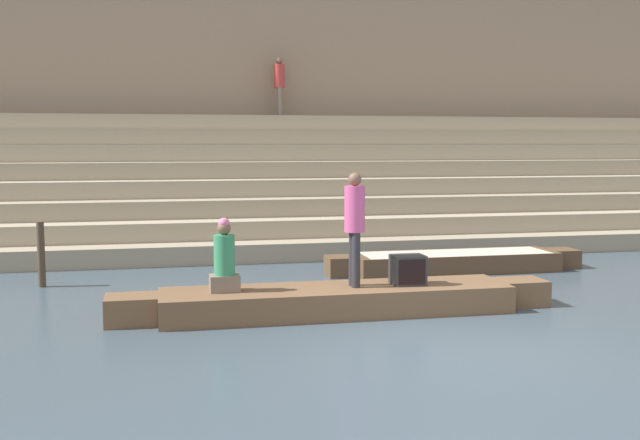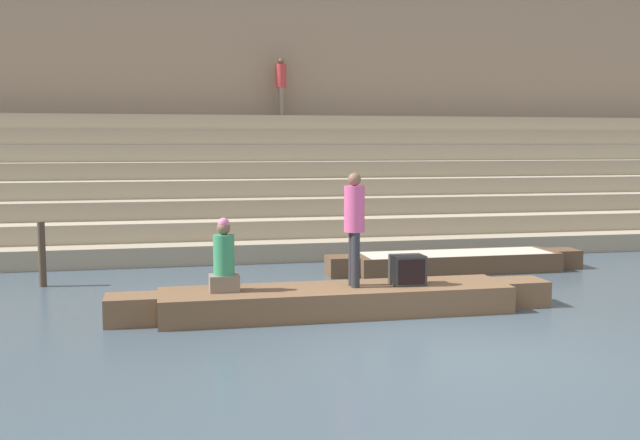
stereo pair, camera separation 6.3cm
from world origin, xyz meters
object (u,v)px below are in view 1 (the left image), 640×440
person_standing (355,221)px  moored_boat_shore (455,261)px  mooring_post (41,254)px  person_on_steps (279,82)px  person_rowing (224,261)px  rowboat_main (337,299)px  tv_set (408,270)px

person_standing → moored_boat_shore: size_ratio=0.33×
moored_boat_shore → mooring_post: mooring_post is taller
person_on_steps → mooring_post: bearing=-114.1°
person_standing → person_rowing: bearing=-168.2°
rowboat_main → tv_set: (1.12, -0.02, 0.42)m
rowboat_main → person_rowing: person_rowing is taller
tv_set → mooring_post: (-5.80, 3.21, -0.04)m
rowboat_main → person_standing: (0.27, 0.00, 1.19)m
person_standing → tv_set: (0.85, -0.02, -0.78)m
person_standing → person_on_steps: person_on_steps is taller
tv_set → moored_boat_shore: tv_set is taller
person_rowing → moored_boat_shore: (4.89, 3.07, -0.65)m
rowboat_main → person_on_steps: bearing=86.3°
tv_set → person_on_steps: 11.18m
tv_set → person_on_steps: (-0.27, 10.56, 3.67)m
person_standing → moored_boat_shore: (2.93, 3.12, -1.21)m
tv_set → person_rowing: bearing=179.5°
tv_set → moored_boat_shore: bearing=57.3°
tv_set → moored_boat_shore: size_ratio=0.09×
person_rowing → person_on_steps: 11.33m
mooring_post → person_on_steps: size_ratio=0.72×
rowboat_main → tv_set: size_ratio=13.55×
person_standing → person_on_steps: size_ratio=1.05×
person_standing → moored_boat_shore: bearing=60.1°
person_rowing → tv_set: 2.81m
rowboat_main → person_standing: 1.22m
moored_boat_shore → person_on_steps: (-2.35, 7.42, 4.10)m
rowboat_main → person_standing: person_standing is taller
rowboat_main → mooring_post: (-4.68, 3.19, 0.37)m
tv_set → person_on_steps: size_ratio=0.31×
person_standing → person_on_steps: 10.94m
person_rowing → rowboat_main: bearing=-13.7°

